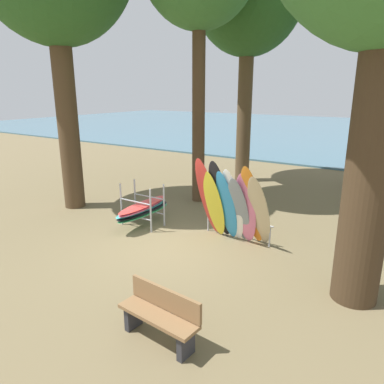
{
  "coord_description": "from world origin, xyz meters",
  "views": [
    {
      "loc": [
        5.15,
        -6.78,
        3.82
      ],
      "look_at": [
        -0.04,
        1.22,
        1.1
      ],
      "focal_mm": 33.53,
      "sensor_mm": 36.0,
      "label": 1
    }
  ],
  "objects": [
    {
      "name": "ground_plane",
      "position": [
        0.0,
        0.0,
        0.0
      ],
      "size": [
        80.0,
        80.0,
        0.0
      ],
      "primitive_type": "plane",
      "color": "brown"
    },
    {
      "name": "lake_water",
      "position": [
        0.0,
        29.63,
        0.05
      ],
      "size": [
        80.0,
        36.0,
        0.1
      ],
      "primitive_type": "cube",
      "color": "#477084",
      "rests_on": "ground"
    },
    {
      "name": "leaning_board_pile",
      "position": [
        1.32,
        1.0,
        1.01
      ],
      "size": [
        2.01,
        1.02,
        2.23
      ],
      "color": "red",
      "rests_on": "ground"
    },
    {
      "name": "board_storage_rack",
      "position": [
        -1.39,
        0.7,
        0.52
      ],
      "size": [
        1.15,
        2.13,
        1.25
      ],
      "color": "#9EA0A5",
      "rests_on": "ground"
    },
    {
      "name": "park_bench",
      "position": [
        2.1,
        -2.98,
        0.45
      ],
      "size": [
        1.43,
        0.53,
        0.85
      ],
      "color": "#2D2D33",
      "rests_on": "ground"
    }
  ]
}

